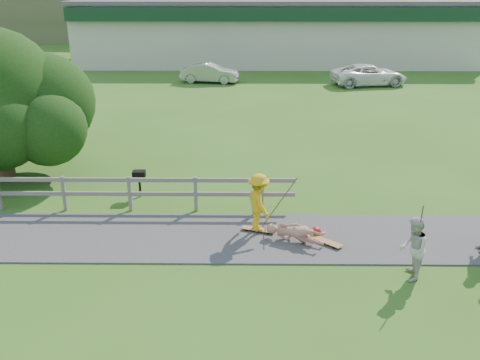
{
  "coord_description": "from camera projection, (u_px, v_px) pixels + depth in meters",
  "views": [
    {
      "loc": [
        1.5,
        -11.65,
        6.63
      ],
      "look_at": [
        1.35,
        2.0,
        1.5
      ],
      "focal_mm": 40.0,
      "sensor_mm": 36.0,
      "label": 1
    }
  ],
  "objects": [
    {
      "name": "path",
      "position": [
        191.0,
        237.0,
        14.65
      ],
      "size": [
        34.0,
        3.0,
        0.04
      ],
      "primitive_type": "cube",
      "color": "#37373A",
      "rests_on": "ground"
    },
    {
      "name": "car_white",
      "position": [
        369.0,
        75.0,
        35.43
      ],
      "size": [
        5.3,
        3.18,
        1.38
      ],
      "primitive_type": "imported",
      "rotation": [
        0.0,
        0.0,
        1.76
      ],
      "color": "white",
      "rests_on": "ground"
    },
    {
      "name": "ground",
      "position": [
        185.0,
        265.0,
        13.25
      ],
      "size": [
        260.0,
        260.0,
        0.0
      ],
      "primitive_type": "plane",
      "color": "#2F5919",
      "rests_on": "ground"
    },
    {
      "name": "strip_mall",
      "position": [
        276.0,
        31.0,
        45.0
      ],
      "size": [
        32.5,
        10.75,
        5.1
      ],
      "color": "beige",
      "rests_on": "ground"
    },
    {
      "name": "fence",
      "position": [
        43.0,
        188.0,
        16.13
      ],
      "size": [
        15.05,
        0.1,
        1.1
      ],
      "color": "#635E57",
      "rests_on": "ground"
    },
    {
      "name": "car_silver",
      "position": [
        210.0,
        73.0,
        36.37
      ],
      "size": [
        4.1,
        1.94,
        1.3
      ],
      "primitive_type": "imported",
      "rotation": [
        0.0,
        0.0,
        1.42
      ],
      "color": "#9A9DA1",
      "rests_on": "ground"
    },
    {
      "name": "longboard_rider",
      "position": [
        258.0,
        231.0,
        14.91
      ],
      "size": [
        0.96,
        0.51,
        0.1
      ],
      "primitive_type": null,
      "rotation": [
        0.0,
        0.0,
        -0.32
      ],
      "color": "olive",
      "rests_on": "ground"
    },
    {
      "name": "helmet",
      "position": [
        316.0,
        232.0,
        14.62
      ],
      "size": [
        0.3,
        0.3,
        0.3
      ],
      "primitive_type": "sphere",
      "color": "#A31315",
      "rests_on": "ground"
    },
    {
      "name": "spectator_a",
      "position": [
        413.0,
        249.0,
        12.39
      ],
      "size": [
        0.74,
        0.86,
        1.55
      ],
      "primitive_type": "imported",
      "rotation": [
        0.0,
        0.0,
        4.49
      ],
      "color": "#BCBCB7",
      "rests_on": "ground"
    },
    {
      "name": "bbq",
      "position": [
        140.0,
        184.0,
        17.27
      ],
      "size": [
        0.42,
        0.33,
        0.88
      ],
      "primitive_type": null,
      "rotation": [
        0.0,
        0.0,
        0.05
      ],
      "color": "black",
      "rests_on": "ground"
    },
    {
      "name": "pole_spec_left",
      "position": [
        417.0,
        244.0,
        12.25
      ],
      "size": [
        0.03,
        0.03,
        1.9
      ],
      "primitive_type": "cylinder",
      "color": "brown",
      "rests_on": "ground"
    },
    {
      "name": "longboard_fallen",
      "position": [
        325.0,
        243.0,
        14.23
      ],
      "size": [
        0.89,
        0.84,
        0.11
      ],
      "primitive_type": null,
      "rotation": [
        0.0,
        0.0,
        -0.74
      ],
      "color": "olive",
      "rests_on": "ground"
    },
    {
      "name": "pole_rider",
      "position": [
        280.0,
        198.0,
        14.98
      ],
      "size": [
        0.03,
        0.03,
        1.78
      ],
      "primitive_type": "cylinder",
      "color": "brown",
      "rests_on": "ground"
    },
    {
      "name": "tree",
      "position": [
        0.0,
        123.0,
        18.59
      ],
      "size": [
        7.06,
        7.06,
        3.88
      ],
      "primitive_type": null,
      "color": "black",
      "rests_on": "ground"
    },
    {
      "name": "skater_rider",
      "position": [
        259.0,
        206.0,
        14.64
      ],
      "size": [
        0.97,
        1.21,
        1.64
      ],
      "primitive_type": "imported",
      "rotation": [
        0.0,
        0.0,
        1.97
      ],
      "color": "gold",
      "rests_on": "ground"
    },
    {
      "name": "skater_fallen",
      "position": [
        295.0,
        233.0,
        14.25
      ],
      "size": [
        1.02,
        1.6,
        0.58
      ],
      "primitive_type": "imported",
      "rotation": [
        0.0,
        0.0,
        1.13
      ],
      "color": "#B37562",
      "rests_on": "ground"
    }
  ]
}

